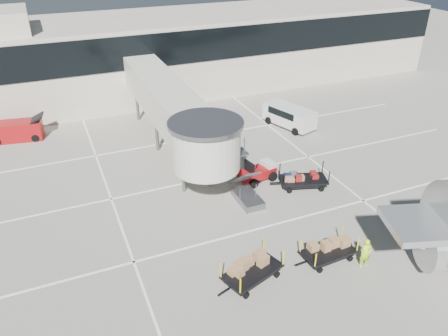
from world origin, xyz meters
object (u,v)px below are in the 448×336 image
(belt_loader, at_px, (17,131))
(suitcase_cart, at_px, (304,179))
(minivan, at_px, (288,115))
(baggage_tug, at_px, (258,172))
(box_cart_far, at_px, (250,273))
(ground_worker, at_px, (366,253))
(box_cart_near, at_px, (328,252))

(belt_loader, bearing_deg, suitcase_cart, -31.83)
(minivan, bearing_deg, baggage_tug, -150.57)
(box_cart_far, bearing_deg, suitcase_cart, 24.07)
(ground_worker, bearing_deg, minivan, 79.92)
(suitcase_cart, height_order, box_cart_far, suitcase_cart)
(box_cart_near, distance_m, minivan, 18.66)
(baggage_tug, xyz_separation_m, minivan, (7.00, 7.71, 0.50))
(ground_worker, xyz_separation_m, minivan, (5.81, 18.39, 0.23))
(minivan, relative_size, belt_loader, 1.15)
(suitcase_cart, bearing_deg, belt_loader, 156.21)
(baggage_tug, relative_size, box_cart_near, 0.77)
(baggage_tug, bearing_deg, minivan, 36.49)
(ground_worker, distance_m, minivan, 19.29)
(box_cart_near, bearing_deg, baggage_tug, 84.35)
(suitcase_cart, xyz_separation_m, ground_worker, (-1.46, -8.53, 0.33))
(box_cart_near, height_order, ground_worker, ground_worker)
(box_cart_near, xyz_separation_m, box_cart_far, (-4.85, 0.08, 0.05))
(box_cart_near, bearing_deg, minivan, 63.36)
(ground_worker, height_order, belt_loader, belt_loader)
(baggage_tug, xyz_separation_m, box_cart_near, (-0.38, -9.41, -0.08))
(box_cart_far, xyz_separation_m, belt_loader, (-11.12, 23.77, 0.22))
(box_cart_near, xyz_separation_m, ground_worker, (1.57, -1.27, 0.35))
(baggage_tug, xyz_separation_m, suitcase_cart, (2.64, -2.15, -0.06))
(box_cart_far, xyz_separation_m, ground_worker, (6.42, -1.35, 0.30))
(box_cart_near, bearing_deg, suitcase_cart, 64.07)
(ground_worker, relative_size, belt_loader, 0.39)
(ground_worker, relative_size, minivan, 0.34)
(suitcase_cart, xyz_separation_m, box_cart_near, (-3.03, -7.27, -0.02))
(ground_worker, distance_m, belt_loader, 30.64)
(minivan, bearing_deg, ground_worker, -125.88)
(baggage_tug, distance_m, ground_worker, 10.75)
(box_cart_far, bearing_deg, ground_worker, -30.16)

